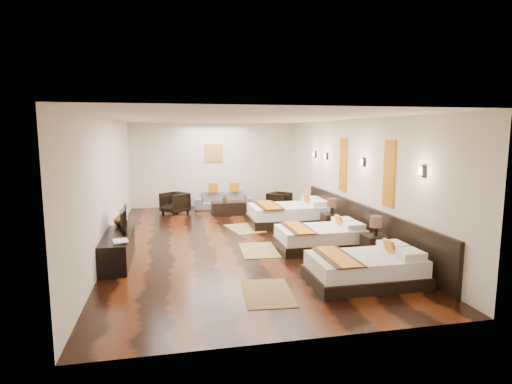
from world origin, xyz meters
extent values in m
cube|color=black|center=(0.00, 0.00, 0.00)|extent=(5.50, 9.50, 0.01)
cube|color=white|center=(0.00, 0.00, 2.80)|extent=(5.50, 9.50, 0.01)
cube|color=silver|center=(0.00, 4.75, 1.40)|extent=(5.50, 0.01, 2.80)
cube|color=silver|center=(-2.75, 0.00, 1.40)|extent=(0.01, 9.50, 2.80)
cube|color=silver|center=(2.75, 0.00, 1.40)|extent=(0.01, 9.50, 2.80)
cube|color=black|center=(2.71, -0.80, 0.45)|extent=(0.08, 6.60, 0.90)
cube|color=black|center=(1.67, -3.11, 0.10)|extent=(1.87, 1.16, 0.20)
cube|color=white|center=(1.67, -3.11, 0.33)|extent=(1.79, 1.07, 0.27)
cube|color=orange|center=(2.12, -3.11, 0.57)|extent=(0.14, 0.29, 0.29)
cube|color=#38190F|center=(1.18, -3.11, 0.47)|extent=(0.49, 1.18, 0.02)
cube|color=orange|center=(1.18, -3.11, 0.49)|extent=(0.34, 1.18, 0.02)
cube|color=black|center=(1.67, -0.99, 0.10)|extent=(1.87, 1.16, 0.20)
cube|color=white|center=(1.67, -0.99, 0.33)|extent=(1.78, 1.07, 0.27)
cube|color=orange|center=(2.11, -0.99, 0.57)|extent=(0.14, 0.28, 0.29)
cube|color=#38190F|center=(1.18, -0.99, 0.47)|extent=(0.49, 1.17, 0.02)
cube|color=orange|center=(1.18, -0.99, 0.48)|extent=(0.34, 1.17, 0.02)
cube|color=black|center=(1.67, 1.41, 0.11)|extent=(2.17, 1.35, 0.23)
cube|color=white|center=(1.67, 1.41, 0.38)|extent=(2.07, 1.24, 0.31)
cube|color=orange|center=(2.19, 1.41, 0.66)|extent=(0.16, 0.33, 0.33)
cube|color=#38190F|center=(1.10, 1.41, 0.55)|extent=(0.57, 1.37, 0.02)
cube|color=orange|center=(1.10, 1.41, 0.56)|extent=(0.39, 1.37, 0.02)
cube|color=black|center=(2.44, -1.98, 0.25)|extent=(0.44, 0.44, 0.49)
cylinder|color=black|center=(2.44, -1.98, 0.59)|extent=(0.08, 0.08, 0.20)
cylinder|color=#3F2619|center=(2.44, -1.98, 0.77)|extent=(0.24, 0.24, 0.22)
cube|color=black|center=(2.44, 0.27, 0.25)|extent=(0.44, 0.44, 0.49)
cylinder|color=black|center=(2.44, 0.27, 0.59)|extent=(0.08, 0.08, 0.20)
cylinder|color=#3F2619|center=(2.44, 0.27, 0.77)|extent=(0.24, 0.24, 0.22)
cube|color=olive|center=(-0.02, -3.23, 0.01)|extent=(0.84, 1.26, 0.01)
cube|color=olive|center=(0.34, -0.88, 0.01)|extent=(0.82, 1.24, 0.01)
cube|color=olive|center=(0.40, 1.16, 0.01)|extent=(0.99, 1.33, 0.01)
cube|color=black|center=(-2.50, -1.14, 0.28)|extent=(0.50, 1.80, 0.55)
imported|color=black|center=(-2.45, -0.87, 0.79)|extent=(0.18, 0.84, 0.48)
imported|color=black|center=(-2.50, -1.73, 0.57)|extent=(0.32, 0.39, 0.03)
imported|color=brown|center=(-2.50, -0.38, 0.71)|extent=(0.31, 0.31, 0.32)
imported|color=slate|center=(0.25, 4.14, 0.28)|extent=(1.95, 0.90, 0.55)
imported|color=black|center=(-1.34, 3.66, 0.33)|extent=(0.99, 0.99, 0.65)
imported|color=black|center=(1.95, 3.44, 0.29)|extent=(0.90, 0.90, 0.59)
cube|color=black|center=(0.25, 3.09, 0.20)|extent=(1.01, 0.52, 0.40)
imported|color=#29541C|center=(0.16, 3.13, 0.53)|extent=(0.24, 0.21, 0.25)
cube|color=#D86014|center=(2.73, -1.90, 1.70)|extent=(0.04, 0.40, 1.30)
cube|color=#D86014|center=(2.73, 0.30, 1.70)|extent=(0.04, 0.40, 1.30)
cube|color=black|center=(2.71, -3.00, 1.85)|extent=(0.06, 0.12, 0.18)
cube|color=#FFD18C|center=(2.68, -3.00, 1.85)|extent=(0.02, 0.10, 0.14)
cube|color=black|center=(2.71, -0.80, 1.85)|extent=(0.06, 0.12, 0.18)
cube|color=#FFD18C|center=(2.68, -0.80, 1.85)|extent=(0.02, 0.10, 0.14)
cube|color=black|center=(2.71, 1.40, 1.85)|extent=(0.06, 0.12, 0.18)
cube|color=#FFD18C|center=(2.68, 1.40, 1.85)|extent=(0.02, 0.10, 0.14)
cube|color=black|center=(2.71, 2.30, 1.85)|extent=(0.06, 0.12, 0.18)
cube|color=#FFD18C|center=(2.68, 2.30, 1.85)|extent=(0.02, 0.10, 0.14)
cube|color=#AD873F|center=(0.00, 4.73, 1.80)|extent=(0.60, 0.04, 0.60)
camera|label=1|loc=(-1.48, -9.28, 2.51)|focal=29.17mm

